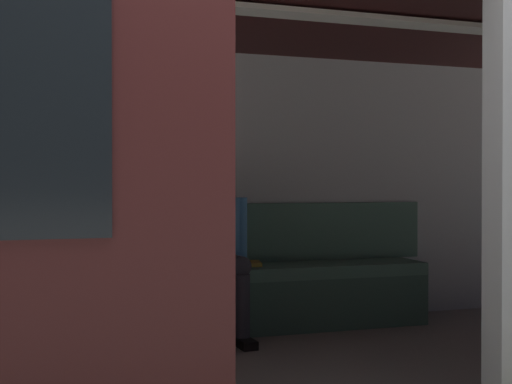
{
  "coord_description": "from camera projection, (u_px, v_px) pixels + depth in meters",
  "views": [
    {
      "loc": [
        1.05,
        2.06,
        1.06
      ],
      "look_at": [
        0.02,
        -1.3,
        1.02
      ],
      "focal_mm": 44.66,
      "sensor_mm": 36.0,
      "label": 1
    }
  ],
  "objects": [
    {
      "name": "handbag",
      "position": [
        140.0,
        257.0,
        4.43
      ],
      "size": [
        0.26,
        0.15,
        0.17
      ],
      "color": "black",
      "rests_on": "bench_seat"
    },
    {
      "name": "book",
      "position": [
        250.0,
        264.0,
        4.66
      ],
      "size": [
        0.19,
        0.24,
        0.03
      ],
      "primitive_type": "cube",
      "rotation": [
        0.0,
        0.0,
        -0.17
      ],
      "color": "gold",
      "rests_on": "bench_seat"
    },
    {
      "name": "grab_pole_door",
      "position": [
        210.0,
        194.0,
        2.67
      ],
      "size": [
        0.04,
        0.04,
        2.05
      ],
      "primitive_type": "cylinder",
      "color": "silver",
      "rests_on": "ground_plane"
    },
    {
      "name": "bench_seat",
      "position": [
        217.0,
        284.0,
        4.5
      ],
      "size": [
        3.21,
        0.44,
        0.47
      ],
      "color": "#4C7566",
      "rests_on": "ground_plane"
    },
    {
      "name": "person_seated",
      "position": [
        213.0,
        238.0,
        4.44
      ],
      "size": [
        0.55,
        0.7,
        1.2
      ],
      "color": "#4C8CC6",
      "rests_on": "ground_plane"
    },
    {
      "name": "train_car",
      "position": [
        250.0,
        111.0,
        3.45
      ],
      "size": [
        6.4,
        2.83,
        2.19
      ],
      "color": "silver",
      "rests_on": "ground_plane"
    }
  ]
}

